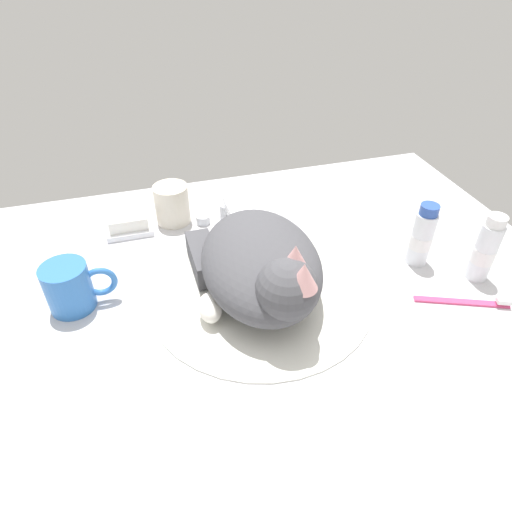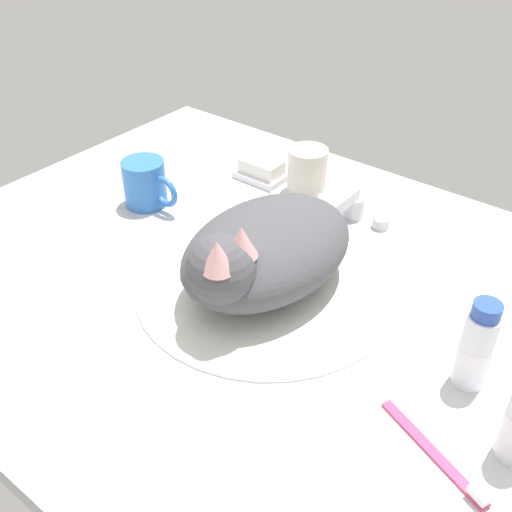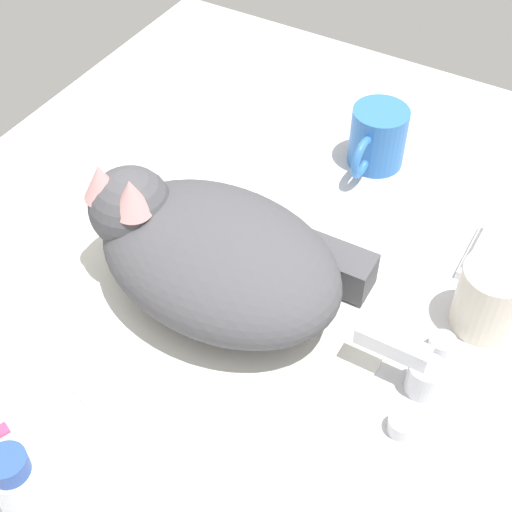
# 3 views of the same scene
# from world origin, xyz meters

# --- Properties ---
(ground_plane) EXTENTS (1.10, 0.83, 0.03)m
(ground_plane) POSITION_xyz_m (0.00, 0.00, -0.01)
(ground_plane) COLOR silver
(sink_basin) EXTENTS (0.38, 0.38, 0.01)m
(sink_basin) POSITION_xyz_m (0.00, 0.00, 0.00)
(sink_basin) COLOR silver
(sink_basin) RESTS_ON ground_plane
(faucet) EXTENTS (0.13, 0.09, 0.06)m
(faucet) POSITION_xyz_m (0.00, 0.22, 0.02)
(faucet) COLOR silver
(faucet) RESTS_ON ground_plane
(cat) EXTENTS (0.22, 0.30, 0.14)m
(cat) POSITION_xyz_m (-0.00, -0.01, 0.07)
(cat) COLOR #4C4C51
(cat) RESTS_ON sink_basin
(coffee_mug) EXTENTS (0.11, 0.07, 0.08)m
(coffee_mug) POSITION_xyz_m (-0.30, 0.05, 0.04)
(coffee_mug) COLOR #3372C6
(coffee_mug) RESTS_ON ground_plane
(rinse_cup) EXTENTS (0.07, 0.07, 0.08)m
(rinse_cup) POSITION_xyz_m (-0.11, 0.26, 0.04)
(rinse_cup) COLOR silver
(rinse_cup) RESTS_ON ground_plane
(soap_dish) EXTENTS (0.09, 0.06, 0.01)m
(soap_dish) POSITION_xyz_m (-0.20, 0.24, 0.01)
(soap_dish) COLOR white
(soap_dish) RESTS_ON ground_plane
(soap_bar) EXTENTS (0.08, 0.05, 0.03)m
(soap_bar) POSITION_xyz_m (-0.20, 0.24, 0.02)
(soap_bar) COLOR white
(soap_bar) RESTS_ON soap_dish
(toothpaste_bottle) EXTENTS (0.04, 0.04, 0.12)m
(toothpaste_bottle) POSITION_xyz_m (0.30, 0.00, 0.06)
(toothpaste_bottle) COLOR white
(toothpaste_bottle) RESTS_ON ground_plane
(toothbrush) EXTENTS (0.14, 0.07, 0.02)m
(toothbrush) POSITION_xyz_m (0.32, -0.12, 0.01)
(toothbrush) COLOR #D83F72
(toothbrush) RESTS_ON ground_plane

